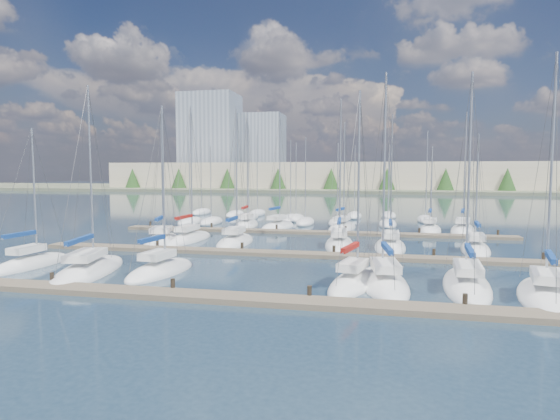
% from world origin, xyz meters
% --- Properties ---
extents(ground, '(400.00, 400.00, 0.00)m').
position_xyz_m(ground, '(0.00, 60.00, 0.00)').
color(ground, '#243848').
rests_on(ground, ground).
extents(dock_near, '(44.00, 1.93, 1.10)m').
position_xyz_m(dock_near, '(0.00, 2.01, 0.15)').
color(dock_near, '#6B5E4C').
rests_on(dock_near, ground).
extents(dock_mid, '(44.00, 1.93, 1.10)m').
position_xyz_m(dock_mid, '(0.00, 16.01, 0.15)').
color(dock_mid, '#6B5E4C').
rests_on(dock_mid, ground).
extents(dock_far, '(44.00, 1.93, 1.10)m').
position_xyz_m(dock_far, '(0.00, 30.01, 0.15)').
color(dock_far, '#6B5E4C').
rests_on(dock_far, ground).
extents(sailboat_p, '(4.07, 8.42, 13.70)m').
position_xyz_m(sailboat_p, '(3.30, 34.86, 0.18)').
color(sailboat_p, white).
rests_on(sailboat_p, ground).
extents(sailboat_f, '(3.60, 9.95, 13.76)m').
position_xyz_m(sailboat_f, '(12.90, 7.70, 0.18)').
color(sailboat_f, white).
rests_on(sailboat_f, ground).
extents(sailboat_k, '(3.23, 9.85, 14.55)m').
position_xyz_m(sailboat_k, '(4.02, 22.01, 0.19)').
color(sailboat_k, white).
rests_on(sailboat_k, ground).
extents(sailboat_o, '(4.23, 8.35, 14.88)m').
position_xyz_m(sailboat_o, '(-4.64, 34.48, 0.19)').
color(sailboat_o, white).
rests_on(sailboat_o, ground).
extents(sailboat_n, '(3.32, 8.69, 15.21)m').
position_xyz_m(sailboat_n, '(-8.90, 35.30, 0.20)').
color(sailboat_n, white).
rests_on(sailboat_n, ground).
extents(sailboat_i, '(2.96, 8.90, 14.29)m').
position_xyz_m(sailboat_i, '(-11.18, 22.19, 0.19)').
color(sailboat_i, white).
rests_on(sailboat_i, ground).
extents(sailboat_q, '(3.50, 7.45, 10.66)m').
position_xyz_m(sailboat_q, '(13.52, 34.85, 0.17)').
color(sailboat_q, white).
rests_on(sailboat_q, ground).
extents(sailboat_g, '(4.81, 9.08, 14.31)m').
position_xyz_m(sailboat_g, '(16.85, 6.17, 0.18)').
color(sailboat_g, white).
rests_on(sailboat_g, ground).
extents(sailboat_c, '(3.52, 7.51, 12.28)m').
position_xyz_m(sailboat_c, '(-7.12, 7.61, 0.18)').
color(sailboat_c, white).
rests_on(sailboat_c, ground).
extents(sailboat_h, '(5.09, 8.68, 13.68)m').
position_xyz_m(sailboat_h, '(-13.27, 20.40, 0.18)').
color(sailboat_h, white).
rests_on(sailboat_h, ground).
extents(sailboat_j, '(3.18, 8.41, 13.94)m').
position_xyz_m(sailboat_j, '(-6.04, 21.39, 0.18)').
color(sailboat_j, white).
rests_on(sailboat_j, ground).
extents(sailboat_l, '(2.89, 8.59, 12.95)m').
position_xyz_m(sailboat_l, '(8.68, 21.61, 0.18)').
color(sailboat_l, white).
rests_on(sailboat_l, ground).
extents(sailboat_m, '(3.17, 8.00, 11.07)m').
position_xyz_m(sailboat_m, '(16.02, 21.62, 0.18)').
color(sailboat_m, white).
rests_on(sailboat_m, ground).
extents(sailboat_b, '(5.13, 10.58, 13.72)m').
position_xyz_m(sailboat_b, '(-12.01, 6.65, 0.17)').
color(sailboat_b, white).
rests_on(sailboat_b, ground).
extents(sailboat_e, '(3.88, 9.03, 13.83)m').
position_xyz_m(sailboat_e, '(8.01, 7.26, 0.18)').
color(sailboat_e, white).
rests_on(sailboat_e, ground).
extents(sailboat_a, '(2.68, 7.60, 10.97)m').
position_xyz_m(sailboat_a, '(-17.56, 7.73, 0.18)').
color(sailboat_a, white).
rests_on(sailboat_a, ground).
extents(sailboat_d, '(4.06, 8.04, 12.73)m').
position_xyz_m(sailboat_d, '(6.22, 6.95, 0.19)').
color(sailboat_d, white).
rests_on(sailboat_d, ground).
extents(sailboat_r, '(4.40, 9.38, 14.65)m').
position_xyz_m(sailboat_r, '(17.26, 35.61, 0.19)').
color(sailboat_r, white).
rests_on(sailboat_r, ground).
extents(distant_boats, '(36.93, 20.75, 13.30)m').
position_xyz_m(distant_boats, '(-4.34, 43.76, 0.29)').
color(distant_boats, '#9EA0A5').
rests_on(distant_boats, ground).
extents(shoreline, '(400.00, 60.00, 38.00)m').
position_xyz_m(shoreline, '(-13.29, 149.77, 7.44)').
color(shoreline, '#666B51').
rests_on(shoreline, ground).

